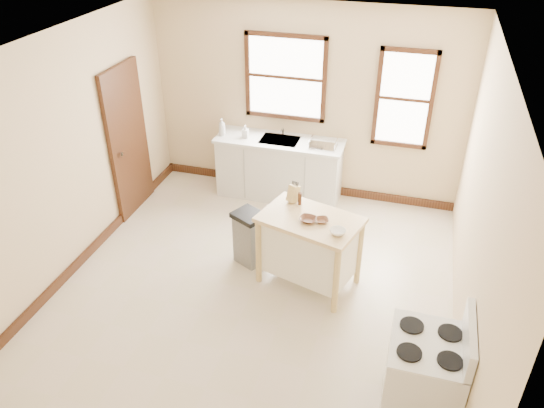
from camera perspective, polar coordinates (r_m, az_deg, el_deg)
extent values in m
plane|color=beige|center=(6.31, -2.01, -9.21)|extent=(5.00, 5.00, 0.00)
plane|color=white|center=(4.95, -2.63, 16.13)|extent=(5.00, 5.00, 0.00)
cube|color=#D1AE89|center=(7.68, 3.66, 10.80)|extent=(4.50, 0.04, 2.80)
cube|color=#D1AE89|center=(6.50, -21.54, 4.53)|extent=(0.04, 5.00, 2.80)
cube|color=#D1AE89|center=(5.32, 21.41, -1.58)|extent=(0.04, 5.00, 2.80)
cube|color=#32180D|center=(7.57, -15.22, 6.54)|extent=(0.06, 0.90, 2.10)
cube|color=#32180D|center=(8.23, 3.30, 1.98)|extent=(4.50, 0.04, 0.12)
cube|color=#32180D|center=(7.15, -19.27, -5.08)|extent=(0.04, 5.00, 0.12)
cylinder|color=silver|center=(7.78, 1.19, 8.19)|extent=(0.03, 0.03, 0.22)
imported|color=#B2B2B2|center=(7.80, -5.40, 8.27)|extent=(0.10, 0.10, 0.26)
imported|color=#B2B2B2|center=(7.71, -2.88, 7.80)|extent=(0.08, 0.09, 0.19)
cylinder|color=#3F2111|center=(6.11, 3.01, 0.58)|extent=(0.06, 0.06, 0.15)
imported|color=brown|center=(5.84, 3.89, -1.67)|extent=(0.20, 0.20, 0.04)
imported|color=brown|center=(5.85, 5.38, -1.76)|extent=(0.19, 0.19, 0.04)
imported|color=white|center=(5.66, 7.08, -2.98)|extent=(0.24, 0.24, 0.05)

